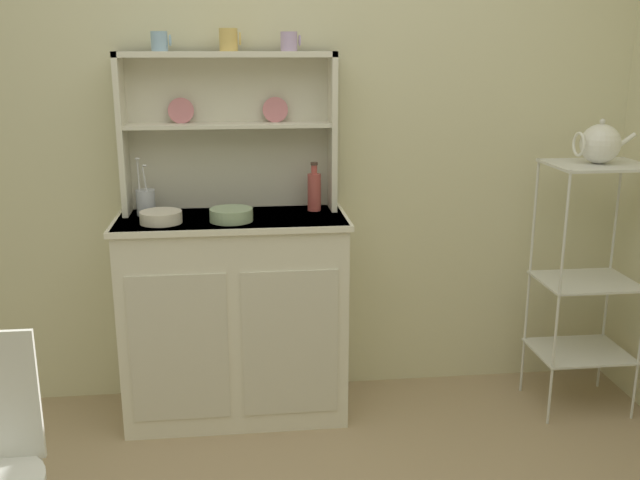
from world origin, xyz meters
The scene contains 12 objects.
wall_back centered at (0.00, 1.62, 1.25)m, with size 3.84×0.05×2.50m, color beige.
hutch_cabinet centered at (-0.25, 1.37, 0.47)m, with size 0.98×0.45×0.91m.
hutch_shelf_unit centered at (-0.25, 1.53, 1.31)m, with size 0.92×0.18×0.68m.
bakers_rack centered at (1.30, 1.25, 0.68)m, with size 0.41×0.33×1.13m.
cup_sky_0 centered at (-0.52, 1.49, 1.63)m, with size 0.08×0.07×0.08m.
cup_gold_1 centered at (-0.24, 1.49, 1.64)m, with size 0.09×0.08×0.09m.
cup_lilac_2 centered at (0.01, 1.49, 1.63)m, with size 0.08×0.07×0.08m.
bowl_mixing_large centered at (-0.54, 1.29, 0.94)m, with size 0.17×0.17×0.05m, color silver.
bowl_floral_medium centered at (-0.25, 1.29, 0.94)m, with size 0.18×0.18×0.05m, color #9EB78E.
jam_bottle centered at (0.11, 1.45, 1.00)m, with size 0.06×0.06×0.21m.
utensil_jar centered at (-0.62, 1.45, 0.97)m, with size 0.08×0.08×0.25m.
porcelain_teapot centered at (1.30, 1.25, 1.22)m, with size 0.26×0.17×0.19m.
Camera 1 is at (-0.22, -1.61, 1.61)m, focal length 40.13 mm.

